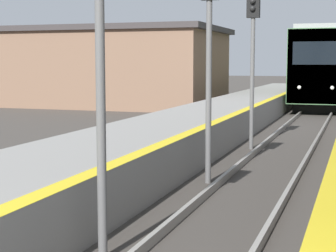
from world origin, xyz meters
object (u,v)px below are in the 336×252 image
object	(u,v)px
signal_mid	(209,26)
signal_far	(253,36)
signal_near	(99,2)
train	(328,67)

from	to	relation	value
signal_mid	signal_far	size ratio (longest dim) A/B	1.00
signal_near	signal_mid	world-z (taller)	same
signal_mid	signal_near	bearing A→B (deg)	-91.27
signal_far	signal_mid	bearing A→B (deg)	-90.11
train	signal_mid	xyz separation A→B (m)	(-1.02, -26.06, 1.06)
signal_near	signal_far	bearing A→B (deg)	89.31
train	signal_near	distance (m)	30.97
train	signal_far	bearing A→B (deg)	-92.72
train	signal_near	bearing A→B (deg)	-92.08
train	signal_near	xyz separation A→B (m)	(-1.12, -30.93, 1.06)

